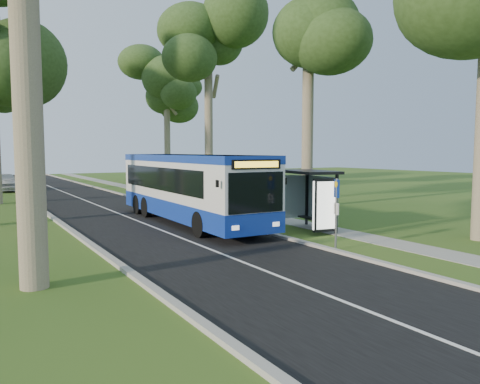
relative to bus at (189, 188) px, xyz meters
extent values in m
plane|color=#31551A|center=(1.51, -3.90, -1.73)|extent=(120.00, 120.00, 0.00)
cube|color=black|center=(-1.99, 6.10, -1.72)|extent=(7.00, 100.00, 0.02)
cube|color=#9E9B93|center=(1.51, 6.10, -1.67)|extent=(0.25, 100.00, 0.12)
cube|color=#9E9B93|center=(-5.49, 6.10, -1.67)|extent=(0.25, 100.00, 0.12)
cube|color=white|center=(-1.99, 6.10, -1.70)|extent=(0.12, 100.00, 0.00)
cube|color=gray|center=(4.51, 6.10, -1.72)|extent=(1.50, 100.00, 0.02)
cube|color=silver|center=(0.00, 0.01, 0.12)|extent=(2.89, 12.55, 2.97)
cube|color=#102D97|center=(0.00, 0.01, -0.94)|extent=(2.92, 12.58, 0.83)
cube|color=#102D97|center=(0.00, 0.01, 1.44)|extent=(2.92, 12.58, 0.33)
cube|color=black|center=(0.00, -6.25, 0.25)|extent=(2.34, 0.10, 1.51)
cube|color=yellow|center=(0.00, -6.29, 1.29)|extent=(1.87, 0.06, 0.23)
cube|color=black|center=(0.00, -6.18, -1.20)|extent=(2.50, 0.18, 0.31)
cylinder|color=black|center=(-1.18, -3.84, -1.18)|extent=(0.32, 1.09, 1.08)
cylinder|color=black|center=(1.18, -3.84, -1.18)|extent=(0.32, 1.09, 1.08)
cylinder|color=black|center=(-1.18, 3.66, -1.18)|extent=(0.32, 1.09, 1.08)
cylinder|color=black|center=(1.18, 3.66, -1.18)|extent=(0.32, 1.09, 1.08)
cylinder|color=gray|center=(1.82, -8.41, -0.45)|extent=(0.08, 0.08, 2.55)
cube|color=navy|center=(1.82, -8.41, 0.47)|extent=(0.14, 0.35, 0.63)
cylinder|color=yellow|center=(1.78, -8.41, 0.62)|extent=(0.08, 0.22, 0.22)
cube|color=white|center=(1.82, -8.41, -0.25)|extent=(0.14, 0.31, 0.41)
cube|color=black|center=(4.32, -5.86, -0.46)|extent=(0.12, 0.12, 2.53)
cube|color=black|center=(4.32, -3.27, -0.46)|extent=(0.12, 0.12, 2.53)
cube|color=black|center=(3.70, -4.56, 0.87)|extent=(2.20, 3.34, 0.12)
cube|color=silver|center=(4.41, -4.56, -0.36)|extent=(0.50, 2.55, 2.03)
cube|color=black|center=(3.70, -5.98, -0.46)|extent=(1.08, 0.35, 2.23)
cube|color=white|center=(3.70, -6.07, -0.46)|extent=(0.85, 0.17, 1.97)
cube|color=black|center=(4.00, -4.26, -1.27)|extent=(0.70, 1.86, 0.06)
cylinder|color=black|center=(2.85, 2.22, -1.33)|extent=(0.44, 0.44, 0.79)
cylinder|color=black|center=(2.85, 2.22, -0.92)|extent=(0.48, 0.48, 0.04)
imported|color=silver|center=(-6.15, 24.91, -0.91)|extent=(1.94, 4.78, 1.63)
cylinder|color=#7A6B56|center=(-7.99, -7.90, 4.46)|extent=(0.71, 0.71, 12.36)
cylinder|color=#7A6B56|center=(9.01, 2.10, 4.17)|extent=(0.70, 0.70, 11.79)
ellipsoid|color=#294219|center=(9.01, 2.10, 10.40)|extent=(5.20, 5.20, 8.09)
cylinder|color=#7A6B56|center=(8.31, 14.10, 3.89)|extent=(0.68, 0.68, 11.22)
ellipsoid|color=#294219|center=(8.31, 14.10, 9.82)|extent=(5.20, 5.20, 7.69)
cylinder|color=#7A6B56|center=(9.51, 26.10, 3.46)|extent=(0.66, 0.66, 10.38)
ellipsoid|color=#294219|center=(9.51, 26.10, 8.95)|extent=(5.20, 5.20, 7.12)
camera|label=1|loc=(-9.49, -20.68, 1.78)|focal=35.00mm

